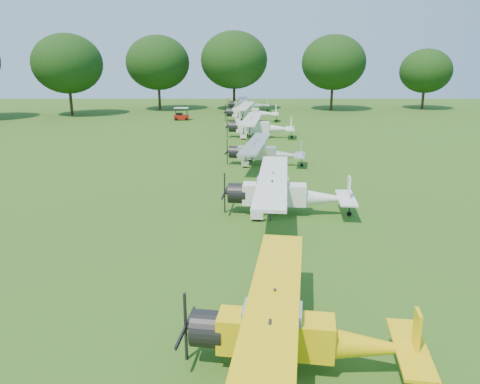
# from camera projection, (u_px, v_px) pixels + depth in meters

# --- Properties ---
(ground) EXTENTS (160.00, 160.00, 0.00)m
(ground) POSITION_uv_depth(u_px,v_px,m) (258.00, 220.00, 25.04)
(ground) COLOR #225415
(ground) RESTS_ON ground
(tree_belt) EXTENTS (137.36, 130.27, 14.52)m
(tree_belt) POSITION_uv_depth(u_px,v_px,m) (332.00, 65.00, 22.99)
(tree_belt) COLOR #322013
(tree_belt) RESTS_ON ground
(aircraft_2) EXTENTS (6.70, 10.62, 2.09)m
(aircraft_2) POSITION_uv_depth(u_px,v_px,m) (294.00, 330.00, 12.68)
(aircraft_2) COLOR yellow
(aircraft_2) RESTS_ON ground
(aircraft_3) EXTENTS (7.27, 11.58, 2.27)m
(aircraft_3) POSITION_uv_depth(u_px,v_px,m) (284.00, 191.00, 25.62)
(aircraft_3) COLOR white
(aircraft_3) RESTS_ON ground
(aircraft_4) EXTENTS (6.47, 10.25, 2.01)m
(aircraft_4) POSITION_uv_depth(u_px,v_px,m) (263.00, 151.00, 37.66)
(aircraft_4) COLOR white
(aircraft_4) RESTS_ON ground
(aircraft_5) EXTENTS (7.51, 11.94, 2.34)m
(aircraft_5) POSITION_uv_depth(u_px,v_px,m) (258.00, 125.00, 50.84)
(aircraft_5) COLOR white
(aircraft_5) RESTS_ON ground
(aircraft_6) EXTENTS (7.60, 12.08, 2.37)m
(aircraft_6) POSITION_uv_depth(u_px,v_px,m) (250.00, 111.00, 64.56)
(aircraft_6) COLOR white
(aircraft_6) RESTS_ON ground
(aircraft_7) EXTENTS (6.97, 11.07, 2.19)m
(aircraft_7) POSITION_uv_depth(u_px,v_px,m) (247.00, 103.00, 77.06)
(aircraft_7) COLOR white
(aircraft_7) RESTS_ON ground
(golf_cart) EXTENTS (2.11, 1.37, 1.74)m
(golf_cart) POSITION_uv_depth(u_px,v_px,m) (181.00, 116.00, 65.85)
(golf_cart) COLOR #9F180B
(golf_cart) RESTS_ON ground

